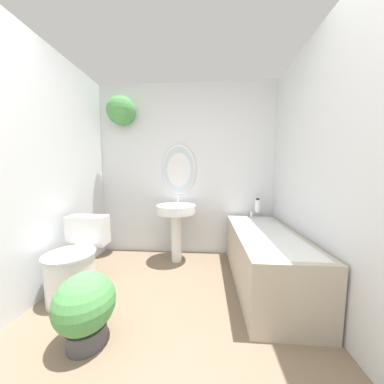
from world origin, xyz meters
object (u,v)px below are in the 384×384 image
object	(u,v)px
bathtub	(265,257)
shampoo_bottle	(258,206)
potted_plant	(85,306)
toilet	(75,265)
pedestal_sink	(176,218)

from	to	relation	value
bathtub	shampoo_bottle	distance (m)	0.77
bathtub	shampoo_bottle	bearing A→B (deg)	82.93
potted_plant	bathtub	bearing A→B (deg)	29.54
toilet	shampoo_bottle	world-z (taller)	shampoo_bottle
bathtub	pedestal_sink	bearing A→B (deg)	154.48
pedestal_sink	shampoo_bottle	xyz separation A→B (m)	(1.08, 0.15, 0.15)
toilet	pedestal_sink	distance (m)	1.19
bathtub	potted_plant	distance (m)	1.64
toilet	potted_plant	size ratio (longest dim) A/B	1.45
pedestal_sink	bathtub	world-z (taller)	pedestal_sink
shampoo_bottle	potted_plant	world-z (taller)	shampoo_bottle
potted_plant	pedestal_sink	bearing A→B (deg)	71.65
toilet	bathtub	world-z (taller)	toilet
toilet	shampoo_bottle	distance (m)	2.19
toilet	pedestal_sink	xyz separation A→B (m)	(0.85, 0.78, 0.28)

